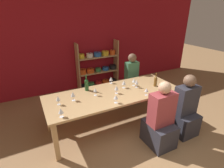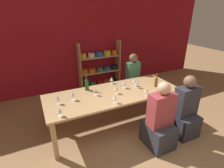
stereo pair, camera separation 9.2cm
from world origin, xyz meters
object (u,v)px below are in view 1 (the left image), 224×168
at_px(wine_glass_white_b, 116,88).
at_px(wine_glass_white_c, 111,79).
at_px(shelf_unit, 98,69).
at_px(wine_glass_white_a, 58,99).
at_px(wine_glass_empty_a, 73,94).
at_px(person_near_b, 160,123).
at_px(wine_glass_red_a, 147,90).
at_px(wine_glass_white_d, 116,97).
at_px(person_near_a, 184,112).
at_px(wine_glass_red_b, 137,82).
at_px(wine_bottle_green, 156,81).
at_px(wine_bottle_dark, 87,84).
at_px(wine_glass_white_g, 61,111).
at_px(dining_table, 114,96).
at_px(wine_glass_white_f, 124,83).
at_px(wine_glass_white_h, 134,81).
at_px(wine_glass_white_e, 95,90).
at_px(person_far_a, 131,83).

xyz_separation_m(wine_glass_white_b, wine_glass_white_c, (0.13, 0.50, -0.01)).
distance_m(shelf_unit, wine_glass_white_a, 2.60).
distance_m(wine_glass_empty_a, person_near_b, 1.66).
bearing_deg(wine_glass_white_b, wine_glass_red_a, -34.94).
bearing_deg(shelf_unit, wine_glass_white_a, -128.25).
relative_size(shelf_unit, wine_glass_white_d, 9.41).
bearing_deg(person_near_a, shelf_unit, 102.11).
relative_size(wine_glass_white_c, wine_glass_red_b, 0.87).
relative_size(wine_bottle_green, person_near_a, 0.24).
xyz_separation_m(wine_bottle_dark, wine_glass_white_g, (-0.68, -0.74, -0.03)).
height_order(wine_glass_red_a, person_near_a, person_near_a).
xyz_separation_m(wine_glass_white_c, wine_glass_red_a, (0.35, -0.84, 0.01)).
distance_m(dining_table, wine_glass_white_f, 0.37).
bearing_deg(person_near_b, wine_bottle_dark, 126.30).
xyz_separation_m(shelf_unit, wine_glass_white_c, (-0.34, -1.59, 0.29)).
bearing_deg(wine_glass_white_c, wine_glass_white_h, -41.32).
height_order(dining_table, wine_glass_empty_a, wine_glass_empty_a).
bearing_deg(wine_glass_white_a, shelf_unit, 51.75).
bearing_deg(wine_glass_white_f, person_near_a, -49.00).
xyz_separation_m(wine_glass_white_e, wine_glass_white_h, (0.93, 0.06, 0.00)).
xyz_separation_m(wine_glass_white_e, wine_glass_empty_a, (-0.44, -0.01, 0.01)).
xyz_separation_m(wine_glass_white_b, wine_glass_white_g, (-1.17, -0.34, -0.01)).
bearing_deg(person_far_a, wine_bottle_dark, 18.58).
distance_m(wine_glass_white_a, wine_glass_empty_a, 0.27).
xyz_separation_m(shelf_unit, wine_glass_white_e, (-0.88, -1.99, 0.31)).
bearing_deg(wine_glass_white_e, wine_glass_red_b, -3.18).
bearing_deg(wine_glass_white_d, wine_glass_red_b, 28.44).
xyz_separation_m(dining_table, wine_glass_white_e, (-0.39, 0.06, 0.19)).
bearing_deg(wine_glass_red_a, wine_glass_white_f, 113.27).
height_order(dining_table, person_near_b, person_near_b).
distance_m(shelf_unit, wine_glass_white_c, 1.66).
xyz_separation_m(wine_glass_white_h, person_near_a, (0.57, -0.95, -0.44)).
distance_m(shelf_unit, wine_glass_white_h, 1.96).
distance_m(shelf_unit, wine_glass_empty_a, 2.42).
distance_m(wine_glass_red_a, wine_glass_white_f, 0.54).
bearing_deg(wine_glass_white_g, wine_glass_red_b, 13.08).
bearing_deg(wine_glass_white_c, person_near_a, -53.44).
bearing_deg(wine_glass_white_g, wine_glass_white_f, 19.14).
distance_m(wine_bottle_green, wine_glass_red_b, 0.42).
bearing_deg(person_near_a, wine_glass_empty_a, 155.45).
xyz_separation_m(wine_glass_empty_a, wine_glass_red_b, (1.37, -0.05, -0.01)).
bearing_deg(wine_glass_red_b, wine_bottle_green, -17.59).
bearing_deg(dining_table, wine_glass_white_b, -66.06).
height_order(wine_bottle_dark, wine_glass_white_a, wine_bottle_dark).
bearing_deg(wine_glass_white_f, wine_glass_empty_a, -176.91).
relative_size(wine_glass_red_a, wine_glass_red_b, 0.86).
xyz_separation_m(wine_glass_white_a, wine_glass_white_b, (1.12, -0.07, -0.00)).
relative_size(wine_glass_empty_a, wine_glass_red_b, 1.02).
height_order(wine_glass_white_d, wine_glass_white_e, wine_glass_white_e).
relative_size(wine_bottle_dark, wine_glass_red_a, 2.23).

